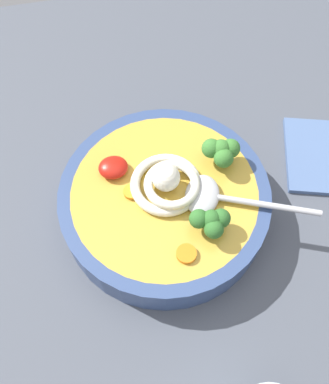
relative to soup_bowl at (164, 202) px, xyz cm
name	(u,v)px	position (x,y,z in cm)	size (l,w,h in cm)	color
table_slab	(183,210)	(2.96, 0.75, -5.09)	(99.03, 99.03, 4.30)	#474C56
soup_bowl	(164,202)	(0.00, 0.00, 0.00)	(27.97, 27.97, 5.70)	#334775
noodle_pile	(168,184)	(0.51, 0.29, 4.04)	(10.28, 10.08, 4.13)	silver
soup_spoon	(213,197)	(5.82, -2.38, 3.55)	(17.21, 9.66, 1.60)	#B7B7BC
chili_sauce_dollop	(113,167)	(-5.97, 4.58, 3.64)	(3.94, 3.54, 1.77)	#B2190F
broccoli_floret_far	(222,151)	(8.28, 3.05, 5.27)	(5.08, 4.37, 4.01)	#7A9E60
broccoli_floret_right	(212,221)	(4.41, -6.38, 5.08)	(4.68, 4.03, 3.70)	#7A9E60
carrot_slice_center	(186,254)	(0.76, -8.99, 3.05)	(2.47, 2.47, 0.60)	orange
carrot_slice_beside_noodles	(131,190)	(-4.21, 0.97, 3.06)	(2.14, 2.14, 0.61)	orange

